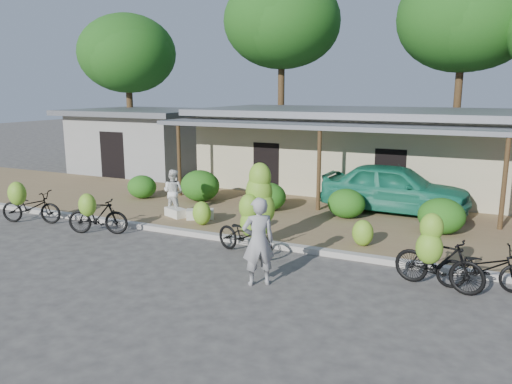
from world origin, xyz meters
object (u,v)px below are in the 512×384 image
tree_center_right (460,17)px  bike_right (437,259)px  bike_far_right (484,268)px  tree_far_center (279,20)px  bystander (173,192)px  bike_far_left (29,205)px  vendor (258,242)px  teal_van (395,188)px  sack_far (176,212)px  tree_back_left (126,52)px  sack_near (200,214)px  bike_left (96,215)px  bike_center (252,218)px

tree_center_right → bike_right: 17.22m
bike_right → bike_far_right: bike_right is taller
bike_right → tree_far_center: bearing=47.0°
tree_center_right → bystander: bearing=-119.7°
bike_far_left → vendor: size_ratio=1.07×
tree_far_center → teal_van: (8.07, -9.21, -6.85)m
bike_far_left → sack_far: 4.54m
tree_back_left → bystander: tree_back_left is taller
bike_far_right → bystander: bystander is taller
tree_far_center → sack_near: bearing=-78.1°
tree_back_left → bike_far_left: (5.91, -12.16, -5.60)m
sack_near → tree_center_right: bearing=64.5°
bike_left → bike_right: size_ratio=0.93×
bike_right → sack_near: (-7.36, 2.53, -0.42)m
bike_right → sack_far: 8.59m
tree_center_right → bystander: (-7.46, -13.06, -6.62)m
bike_left → vendor: 6.02m
bike_far_right → sack_far: (-9.12, 2.03, -0.23)m
bike_far_left → vendor: vendor is taller
sack_far → sack_near: bearing=6.4°
bike_center → bystander: bike_center is taller
bike_far_left → bike_far_right: size_ratio=1.05×
tree_back_left → bike_right: bearing=-34.3°
bike_right → teal_van: 6.39m
sack_far → teal_van: size_ratio=0.16×
bike_far_right → sack_near: (-8.25, 2.13, -0.22)m
tree_far_center → bike_right: 19.62m
tree_center_right → teal_van: size_ratio=2.05×
sack_near → sack_far: bearing=-173.6°
tree_back_left → bike_left: (8.69, -12.20, -5.59)m
tree_far_center → tree_center_right: size_ratio=1.03×
bike_left → sack_near: bearing=-59.7°
bike_far_left → bike_right: bearing=-108.3°
tree_far_center → bike_far_right: size_ratio=5.17×
bike_left → vendor: size_ratio=0.95×
sack_far → bystander: bearing=132.5°
tree_center_right → vendor: 18.48m
tree_far_center → vendor: size_ratio=5.24×
tree_center_right → bike_far_left: 20.39m
bike_far_left → sack_far: bearing=-77.2°
bike_left → bike_far_right: 10.25m
bike_far_right → vendor: size_ratio=1.01×
bike_far_left → sack_near: 5.35m
tree_center_right → bike_right: size_ratio=4.93×
bike_far_left → teal_van: size_ratio=0.43×
sack_near → bike_right: bearing=-19.0°
bike_far_left → tree_far_center: bearing=-25.6°
bike_center → sack_far: bearing=81.9°
bike_far_left → bike_center: size_ratio=0.89×
tree_far_center → bike_center: (5.45, -14.69, -6.87)m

